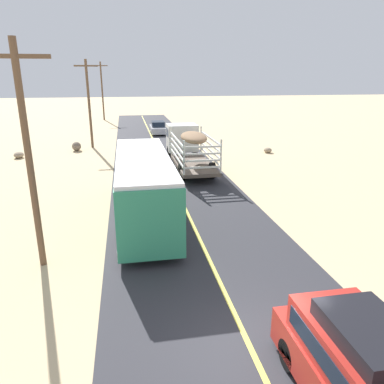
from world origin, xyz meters
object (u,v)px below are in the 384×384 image
Objects in this scene: suv_near at (363,373)px; car_far at (158,128)px; power_pole_far at (102,89)px; boulder_far_horizon at (77,146)px; power_pole_mid at (89,102)px; bus at (144,186)px; boulder_near_shoulder at (19,155)px; livestock_truck at (186,142)px; power_pole_near at (28,153)px; boulder_mid_field at (268,150)px.

car_far is at bearing 90.78° from suv_near.
suv_near is 0.52× the size of power_pole_far.
boulder_far_horizon is (-9.14, 30.45, -0.73)m from suv_near.
power_pole_mid is (-7.78, 31.93, 3.30)m from suv_near.
car_far is 0.53× the size of power_pole_mid.
suv_near is at bearing -72.53° from bus.
power_pole_far is 8.26× the size of boulder_near_shoulder.
car_far is at bearing -65.66° from power_pole_far.
power_pole_near is (-8.02, -15.20, 2.51)m from livestock_truck.
livestock_truck is 14.86m from boulder_near_shoulder.
car_far is 32.85m from power_pole_near.
power_pole_far is at bearing 86.95° from boulder_far_horizon.
livestock_truck is at bearing -37.69° from boulder_far_horizon.
power_pole_far is at bearing 90.00° from power_pole_mid.
bus is 2.27× the size of car_far.
boulder_far_horizon is (-8.60, -9.39, -0.27)m from car_far.
livestock_truck is 8.91m from boulder_mid_field.
power_pole_far is at bearing 97.93° from suv_near.
power_pole_mid reaches higher than power_pole_near.
boulder_near_shoulder is at bearing -146.96° from power_pole_mid.
power_pole_near is 7.46× the size of boulder_near_shoulder.
livestock_truck is at bearing -87.31° from car_far.
power_pole_far reaches higher than power_pole_mid.
bus is 28.22m from car_far.
power_pole_far reaches higher than power_pole_near.
bus is 19.45m from boulder_far_horizon.
bus is at bearing -96.47° from car_far.
car_far is (3.18, 28.02, -1.05)m from bus.
livestock_truck is 1.09× the size of power_pole_far.
livestock_truck is 2.20× the size of car_far.
suv_near is 27.69m from boulder_mid_field.
suv_near is 4.29× the size of boulder_near_shoulder.
power_pole_mid is (-8.02, 8.72, 2.66)m from livestock_truck.
boulder_near_shoulder is (-13.17, -11.77, -0.42)m from car_far.
livestock_truck is 0.97× the size of bus.
car_far is 11.36m from power_pole_mid.
boulder_far_horizon is (-1.35, -1.48, -4.02)m from power_pole_mid.
car_far reaches higher than boulder_far_horizon.
boulder_near_shoulder is 5.16m from boulder_far_horizon.
power_pole_near is (-4.06, -3.81, 2.56)m from bus.
car_far reaches higher than boulder_near_shoulder.
bus is at bearing -129.90° from boulder_mid_field.
suv_near is 11.60m from power_pole_near.
power_pole_near is at bearing 134.18° from suv_near.
power_pole_near is 0.90× the size of power_pole_far.
car_far is 0.49× the size of power_pole_far.
power_pole_mid reaches higher than bus.
boulder_near_shoulder is at bearing -102.05° from power_pole_far.
livestock_truck is at bearing 62.18° from power_pole_near.
suv_near is 0.58× the size of power_pole_near.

